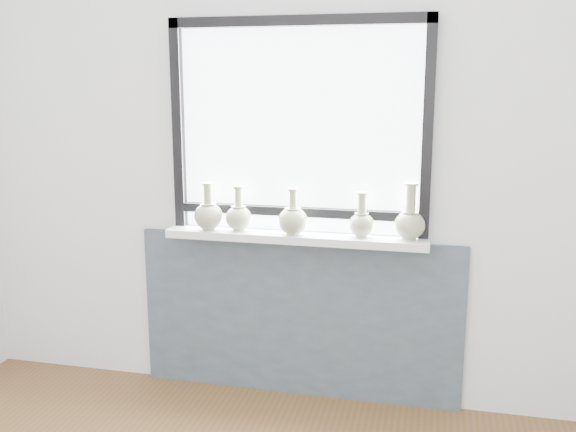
% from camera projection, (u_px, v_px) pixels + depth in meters
% --- Properties ---
extents(back_wall, '(3.60, 0.02, 2.60)m').
position_uv_depth(back_wall, '(300.00, 151.00, 3.22)').
color(back_wall, silver).
rests_on(back_wall, ground).
extents(apron_panel, '(1.70, 0.03, 0.86)m').
position_uv_depth(apron_panel, '(298.00, 317.00, 3.37)').
color(apron_panel, '#495462').
rests_on(apron_panel, ground).
extents(windowsill, '(1.32, 0.18, 0.04)m').
position_uv_depth(windowsill, '(295.00, 237.00, 3.21)').
color(windowsill, silver).
rests_on(windowsill, apron_panel).
extents(window, '(1.30, 0.06, 1.05)m').
position_uv_depth(window, '(298.00, 123.00, 3.15)').
color(window, black).
rests_on(window, windowsill).
extents(vase_a, '(0.15, 0.15, 0.24)m').
position_uv_depth(vase_a, '(208.00, 214.00, 3.27)').
color(vase_a, '#9DA47F').
rests_on(vase_a, windowsill).
extents(vase_b, '(0.14, 0.14, 0.23)m').
position_uv_depth(vase_b, '(239.00, 216.00, 3.25)').
color(vase_b, '#9DA47F').
rests_on(vase_b, windowsill).
extents(vase_c, '(0.15, 0.15, 0.23)m').
position_uv_depth(vase_c, '(293.00, 219.00, 3.16)').
color(vase_c, '#9DA47F').
rests_on(vase_c, windowsill).
extents(vase_d, '(0.13, 0.13, 0.22)m').
position_uv_depth(vase_d, '(362.00, 222.00, 3.12)').
color(vase_d, '#9DA47F').
rests_on(vase_d, windowsill).
extents(vase_e, '(0.15, 0.15, 0.27)m').
position_uv_depth(vase_e, '(410.00, 222.00, 3.07)').
color(vase_e, '#9DA47F').
rests_on(vase_e, windowsill).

